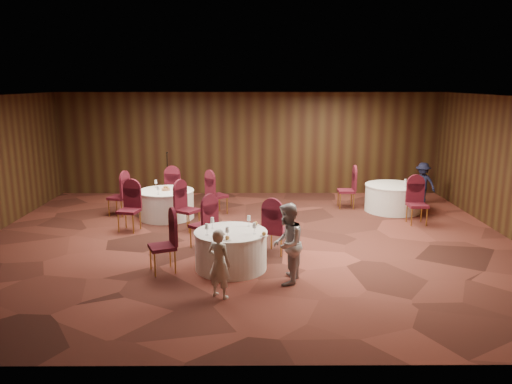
{
  "coord_description": "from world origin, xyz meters",
  "views": [
    {
      "loc": [
        0.14,
        -10.69,
        3.52
      ],
      "look_at": [
        0.2,
        0.2,
        1.1
      ],
      "focal_mm": 35.0,
      "sensor_mm": 36.0,
      "label": 1
    }
  ],
  "objects_px": {
    "table_right": "(393,198)",
    "man_c": "(422,183)",
    "table_left": "(166,204)",
    "table_main": "(231,250)",
    "woman_a": "(219,264)",
    "mic_stand": "(168,186)",
    "woman_b": "(287,244)"
  },
  "relations": [
    {
      "from": "table_left",
      "to": "woman_a",
      "type": "height_order",
      "value": "woman_a"
    },
    {
      "from": "table_main",
      "to": "woman_b",
      "type": "xyz_separation_m",
      "value": [
        1.02,
        -0.7,
        0.35
      ]
    },
    {
      "from": "woman_a",
      "to": "table_right",
      "type": "bearing_deg",
      "value": -95.65
    },
    {
      "from": "table_left",
      "to": "table_right",
      "type": "xyz_separation_m",
      "value": [
        6.15,
        0.69,
        0.0
      ]
    },
    {
      "from": "woman_a",
      "to": "woman_b",
      "type": "bearing_deg",
      "value": -119.8
    },
    {
      "from": "table_left",
      "to": "table_main",
      "type": "bearing_deg",
      "value": -63.06
    },
    {
      "from": "table_right",
      "to": "woman_b",
      "type": "distance_m",
      "value": 6.02
    },
    {
      "from": "table_right",
      "to": "table_main",
      "type": "bearing_deg",
      "value": -134.67
    },
    {
      "from": "table_left",
      "to": "woman_a",
      "type": "bearing_deg",
      "value": -70.83
    },
    {
      "from": "table_left",
      "to": "man_c",
      "type": "height_order",
      "value": "man_c"
    },
    {
      "from": "table_right",
      "to": "man_c",
      "type": "xyz_separation_m",
      "value": [
        1.1,
        0.88,
        0.23
      ]
    },
    {
      "from": "table_main",
      "to": "man_c",
      "type": "bearing_deg",
      "value": 44.07
    },
    {
      "from": "table_right",
      "to": "man_c",
      "type": "bearing_deg",
      "value": 38.58
    },
    {
      "from": "table_left",
      "to": "table_right",
      "type": "height_order",
      "value": "same"
    },
    {
      "from": "table_left",
      "to": "man_c",
      "type": "xyz_separation_m",
      "value": [
        7.25,
        1.56,
        0.23
      ]
    },
    {
      "from": "table_left",
      "to": "mic_stand",
      "type": "xyz_separation_m",
      "value": [
        -0.3,
        2.1,
        0.04
      ]
    },
    {
      "from": "mic_stand",
      "to": "woman_a",
      "type": "bearing_deg",
      "value": -73.99
    },
    {
      "from": "woman_b",
      "to": "table_right",
      "type": "bearing_deg",
      "value": 162.32
    },
    {
      "from": "woman_a",
      "to": "man_c",
      "type": "relative_size",
      "value": 0.97
    },
    {
      "from": "woman_b",
      "to": "man_c",
      "type": "xyz_separation_m",
      "value": [
        4.37,
        5.92,
        -0.12
      ]
    },
    {
      "from": "table_main",
      "to": "table_right",
      "type": "height_order",
      "value": "same"
    },
    {
      "from": "table_main",
      "to": "man_c",
      "type": "distance_m",
      "value": 7.5
    },
    {
      "from": "table_main",
      "to": "woman_a",
      "type": "bearing_deg",
      "value": -95.72
    },
    {
      "from": "table_main",
      "to": "mic_stand",
      "type": "relative_size",
      "value": 0.95
    },
    {
      "from": "table_left",
      "to": "man_c",
      "type": "distance_m",
      "value": 7.42
    },
    {
      "from": "woman_a",
      "to": "woman_b",
      "type": "relative_size",
      "value": 0.81
    },
    {
      "from": "table_right",
      "to": "man_c",
      "type": "relative_size",
      "value": 1.26
    },
    {
      "from": "table_main",
      "to": "mic_stand",
      "type": "xyz_separation_m",
      "value": [
        -2.16,
        5.75,
        0.04
      ]
    },
    {
      "from": "table_left",
      "to": "table_right",
      "type": "relative_size",
      "value": 0.95
    },
    {
      "from": "table_right",
      "to": "mic_stand",
      "type": "xyz_separation_m",
      "value": [
        -6.45,
        1.41,
        0.04
      ]
    },
    {
      "from": "table_left",
      "to": "table_right",
      "type": "distance_m",
      "value": 6.18
    },
    {
      "from": "man_c",
      "to": "mic_stand",
      "type": "bearing_deg",
      "value": -143.7
    }
  ]
}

